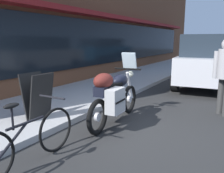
# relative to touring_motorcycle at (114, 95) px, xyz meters

# --- Properties ---
(ground_plane) EXTENTS (80.00, 80.00, 0.00)m
(ground_plane) POSITION_rel_touring_motorcycle_xyz_m (-0.27, -0.60, -0.61)
(ground_plane) COLOR #282828
(storefront_building) EXTENTS (23.56, 0.90, 6.78)m
(storefront_building) POSITION_rel_touring_motorcycle_xyz_m (7.51, 3.48, 2.71)
(storefront_building) COLOR brown
(storefront_building) RESTS_ON ground_plane
(sidewalk_curb) EXTENTS (30.00, 2.62, 0.12)m
(sidewalk_curb) POSITION_rel_touring_motorcycle_xyz_m (8.73, 2.02, -0.55)
(sidewalk_curb) COLOR #A9A9A9
(sidewalk_curb) RESTS_ON ground_plane
(touring_motorcycle) EXTENTS (2.11, 0.73, 1.41)m
(touring_motorcycle) POSITION_rel_touring_motorcycle_xyz_m (0.00, 0.00, 0.00)
(touring_motorcycle) COLOR black
(touring_motorcycle) RESTS_ON ground_plane
(parked_bicycle) EXTENTS (1.76, 0.48, 0.93)m
(parked_bicycle) POSITION_rel_touring_motorcycle_xyz_m (-1.99, 0.19, -0.23)
(parked_bicycle) COLOR black
(parked_bicycle) RESTS_ON ground_plane
(parked_minivan) EXTENTS (4.80, 2.46, 1.85)m
(parked_minivan) POSITION_rel_touring_motorcycle_xyz_m (5.25, -1.03, 0.36)
(parked_minivan) COLOR silver
(parked_minivan) RESTS_ON ground_plane
(sandwich_board_sign) EXTENTS (0.55, 0.41, 0.91)m
(sandwich_board_sign) POSITION_rel_touring_motorcycle_xyz_m (-0.73, 1.35, -0.03)
(sandwich_board_sign) COLOR black
(sandwich_board_sign) RESTS_ON sidewalk_curb
(parked_car_down_block) EXTENTS (4.94, 2.39, 1.77)m
(parked_car_down_block) POSITION_rel_touring_motorcycle_xyz_m (11.05, -0.65, 0.33)
(parked_car_down_block) COLOR #1E598C
(parked_car_down_block) RESTS_ON ground_plane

